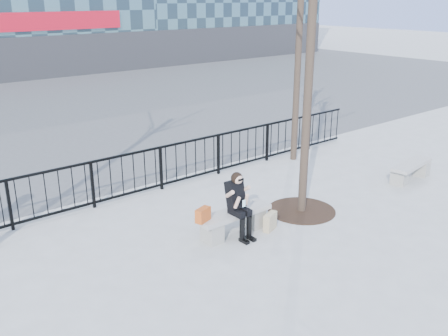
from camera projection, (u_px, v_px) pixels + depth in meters
ground at (234, 233)px, 10.07m from camera, size 120.00×120.00×0.00m
street_surface at (5, 109)px, 21.06m from camera, size 60.00×23.00×0.01m
railing at (154, 170)px, 12.09m from camera, size 14.00×0.06×1.10m
tree_grate at (301, 210)px, 11.13m from camera, size 1.50×1.50×0.02m
bench_main at (234, 220)px, 9.97m from camera, size 1.65×0.46×0.49m
bench_second at (411, 169)px, 12.92m from camera, size 1.57×0.44×0.47m
seated_woman at (239, 205)px, 9.73m from camera, size 0.50×0.64×1.34m
handbag at (203, 215)px, 9.43m from camera, size 0.35×0.24×0.27m
shopping_bag at (270, 222)px, 10.18m from camera, size 0.41×0.27×0.36m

